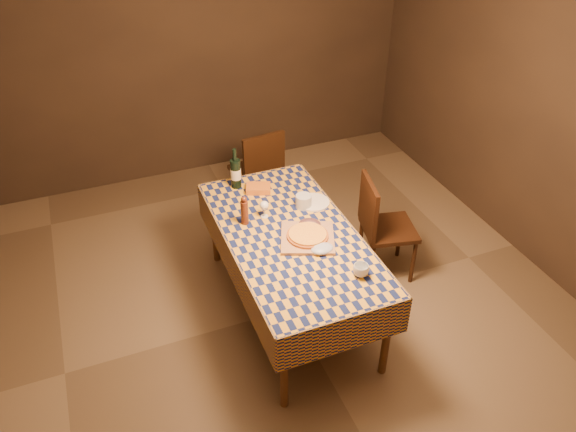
% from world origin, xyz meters
% --- Properties ---
extents(room, '(5.00, 5.10, 2.70)m').
position_xyz_m(room, '(0.00, 0.00, 1.35)').
color(room, brown).
rests_on(room, ground).
extents(dining_table, '(0.94, 1.84, 0.77)m').
position_xyz_m(dining_table, '(0.00, 0.00, 0.69)').
color(dining_table, brown).
rests_on(dining_table, ground).
extents(cutting_board, '(0.50, 0.50, 0.02)m').
position_xyz_m(cutting_board, '(0.09, -0.10, 0.78)').
color(cutting_board, '#AD7951').
rests_on(cutting_board, dining_table).
extents(pizza, '(0.31, 0.31, 0.03)m').
position_xyz_m(pizza, '(0.09, -0.10, 0.81)').
color(pizza, '#A7541B').
rests_on(pizza, cutting_board).
extents(pepper_mill, '(0.07, 0.07, 0.24)m').
position_xyz_m(pepper_mill, '(-0.27, 0.25, 0.88)').
color(pepper_mill, '#522413').
rests_on(pepper_mill, dining_table).
extents(bowl, '(0.21, 0.21, 0.05)m').
position_xyz_m(bowl, '(0.15, -0.01, 0.80)').
color(bowl, '#614451').
rests_on(bowl, dining_table).
extents(wine_glass, '(0.07, 0.07, 0.14)m').
position_xyz_m(wine_glass, '(-0.10, 0.28, 0.87)').
color(wine_glass, white).
rests_on(wine_glass, dining_table).
extents(wine_bottle, '(0.10, 0.10, 0.35)m').
position_xyz_m(wine_bottle, '(-0.17, 0.77, 0.90)').
color(wine_bottle, black).
rests_on(wine_bottle, dining_table).
extents(deli_tub, '(0.16, 0.16, 0.10)m').
position_xyz_m(deli_tub, '(0.23, 0.29, 0.82)').
color(deli_tub, silver).
rests_on(deli_tub, dining_table).
extents(takeout_container, '(0.23, 0.20, 0.05)m').
position_xyz_m(takeout_container, '(-0.03, 0.64, 0.79)').
color(takeout_container, '#C9661A').
rests_on(takeout_container, dining_table).
extents(white_plate, '(0.30, 0.30, 0.01)m').
position_xyz_m(white_plate, '(0.32, 0.31, 0.78)').
color(white_plate, white).
rests_on(white_plate, dining_table).
extents(tumbler, '(0.13, 0.13, 0.09)m').
position_xyz_m(tumbler, '(0.27, -0.60, 0.81)').
color(tumbler, silver).
rests_on(tumbler, dining_table).
extents(flour_patch, '(0.29, 0.25, 0.00)m').
position_xyz_m(flour_patch, '(0.09, -0.08, 0.77)').
color(flour_patch, white).
rests_on(flour_patch, dining_table).
extents(flour_bag, '(0.20, 0.18, 0.05)m').
position_xyz_m(flour_bag, '(0.13, -0.27, 0.79)').
color(flour_bag, '#A0AFCD').
rests_on(flour_bag, dining_table).
extents(chair_far, '(0.47, 0.48, 0.93)m').
position_xyz_m(chair_far, '(0.23, 1.37, 0.52)').
color(chair_far, black).
rests_on(chair_far, ground).
extents(chair_right, '(0.51, 0.50, 0.93)m').
position_xyz_m(chair_right, '(0.87, 0.16, 0.52)').
color(chair_right, black).
rests_on(chair_right, ground).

